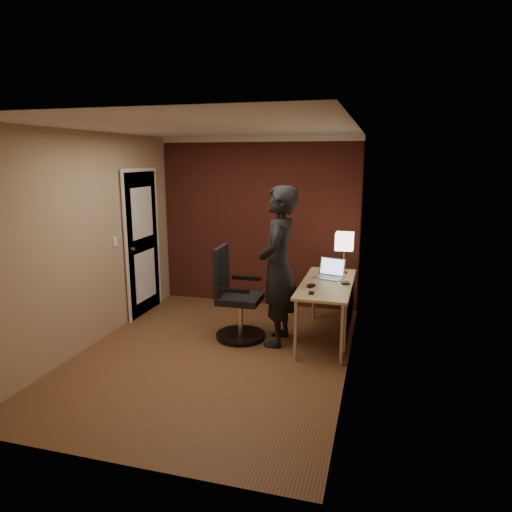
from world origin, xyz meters
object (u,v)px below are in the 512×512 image
(office_chair, at_px, (235,299))
(person, at_px, (278,267))
(phone, at_px, (311,293))
(desk, at_px, (333,293))
(desk_lamp, at_px, (344,242))
(wallet, at_px, (345,283))
(mouse, at_px, (311,286))
(laptop, at_px, (330,272))

(office_chair, distance_m, person, 0.70)
(phone, distance_m, person, 0.55)
(desk, relative_size, desk_lamp, 2.80)
(desk, xyz_separation_m, wallet, (0.14, -0.00, 0.14))
(desk_lamp, height_order, phone, desk_lamp)
(desk, bearing_deg, mouse, -131.76)
(wallet, bearing_deg, mouse, -145.75)
(wallet, xyz_separation_m, person, (-0.77, -0.23, 0.20))
(desk_lamp, relative_size, mouse, 5.35)
(desk_lamp, bearing_deg, mouse, -112.41)
(desk_lamp, relative_size, office_chair, 0.48)
(desk, relative_size, phone, 13.04)
(phone, height_order, office_chair, office_chair)
(desk_lamp, height_order, person, person)
(desk, height_order, person, person)
(person, bearing_deg, phone, 57.52)
(desk_lamp, bearing_deg, office_chair, -149.69)
(laptop, xyz_separation_m, mouse, (-0.16, -0.52, -0.05))
(desk_lamp, xyz_separation_m, laptop, (-0.14, -0.22, -0.35))
(mouse, distance_m, phone, 0.25)
(desk, xyz_separation_m, mouse, (-0.23, -0.26, 0.14))
(office_chair, bearing_deg, person, 0.14)
(desk, bearing_deg, wallet, -1.75)
(desk, relative_size, mouse, 15.00)
(desk_lamp, xyz_separation_m, wallet, (0.07, -0.49, -0.41))
(office_chair, bearing_deg, laptop, 24.54)
(desk_lamp, distance_m, office_chair, 1.58)
(person, bearing_deg, desk_lamp, 134.96)
(mouse, bearing_deg, desk_lamp, 92.25)
(desk, distance_m, desk_lamp, 0.73)
(phone, bearing_deg, desk_lamp, 69.63)
(laptop, xyz_separation_m, office_chair, (-1.10, -0.50, -0.30))
(desk_lamp, height_order, laptop, desk_lamp)
(mouse, bearing_deg, office_chair, -156.57)
(desk, height_order, mouse, mouse)
(laptop, bearing_deg, desk_lamp, 57.38)
(laptop, bearing_deg, desk, -75.51)
(desk, xyz_separation_m, office_chair, (-1.16, -0.24, -0.11))
(office_chair, height_order, person, person)
(mouse, xyz_separation_m, phone, (0.05, -0.25, -0.01))
(mouse, xyz_separation_m, office_chair, (-0.93, 0.02, -0.25))
(desk, relative_size, laptop, 3.85)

